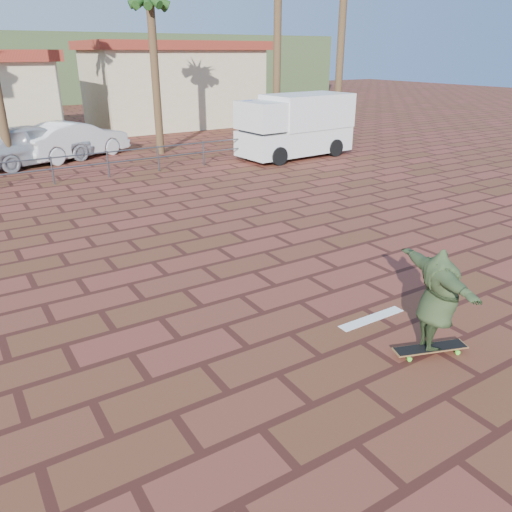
{
  "coord_description": "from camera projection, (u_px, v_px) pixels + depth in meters",
  "views": [
    {
      "loc": [
        -5.23,
        -6.71,
        4.43
      ],
      "look_at": [
        -0.52,
        0.75,
        0.8
      ],
      "focal_mm": 35.0,
      "sensor_mm": 36.0,
      "label": 1
    }
  ],
  "objects": [
    {
      "name": "car_silver",
      "position": [
        32.0,
        144.0,
        20.74
      ],
      "size": [
        5.41,
        3.38,
        1.72
      ],
      "primitive_type": "imported",
      "rotation": [
        0.0,
        0.0,
        1.86
      ],
      "color": "#A7A9AE",
      "rests_on": "ground"
    },
    {
      "name": "skateboarder",
      "position": [
        438.0,
        300.0,
        7.53
      ],
      "size": [
        1.22,
        2.11,
        1.66
      ],
      "primitive_type": "imported",
      "rotation": [
        0.0,
        0.0,
        1.22
      ],
      "color": "#2A381E",
      "rests_on": "longboard"
    },
    {
      "name": "longboard",
      "position": [
        430.0,
        348.0,
        7.85
      ],
      "size": [
        1.22,
        0.65,
        0.12
      ],
      "rotation": [
        0.0,
        0.0,
        -0.34
      ],
      "color": "olive",
      "rests_on": "ground"
    },
    {
      "name": "car_white",
      "position": [
        74.0,
        140.0,
        22.07
      ],
      "size": [
        5.15,
        3.41,
        1.6
      ],
      "primitive_type": "imported",
      "rotation": [
        0.0,
        0.0,
        1.96
      ],
      "color": "silver",
      "rests_on": "ground"
    },
    {
      "name": "street_sign",
      "position": [
        248.0,
        119.0,
        21.28
      ],
      "size": [
        0.51,
        0.15,
        2.51
      ],
      "rotation": [
        0.0,
        0.0,
        0.2
      ],
      "color": "gray",
      "rests_on": "ground"
    },
    {
      "name": "ground",
      "position": [
        300.0,
        302.0,
        9.52
      ],
      "size": [
        120.0,
        120.0,
        0.0
      ],
      "primitive_type": "plane",
      "color": "brown",
      "rests_on": "ground"
    },
    {
      "name": "paint_stripe",
      "position": [
        372.0,
        318.0,
        8.92
      ],
      "size": [
        1.4,
        0.22,
        0.01
      ],
      "primitive_type": "cube",
      "color": "white",
      "rests_on": "ground"
    },
    {
      "name": "palm_center",
      "position": [
        150.0,
        2.0,
        20.95
      ],
      "size": [
        2.4,
        2.4,
        7.75
      ],
      "color": "brown",
      "rests_on": "ground"
    },
    {
      "name": "building_east",
      "position": [
        173.0,
        84.0,
        31.27
      ],
      "size": [
        10.6,
        6.6,
        5.0
      ],
      "color": "beige",
      "rests_on": "ground"
    },
    {
      "name": "campervan",
      "position": [
        296.0,
        125.0,
        22.1
      ],
      "size": [
        5.34,
        2.59,
        2.69
      ],
      "rotation": [
        0.0,
        0.0,
        0.07
      ],
      "color": "silver",
      "rests_on": "ground"
    },
    {
      "name": "guardrail",
      "position": [
        108.0,
        159.0,
        18.65
      ],
      "size": [
        24.06,
        0.06,
        1.0
      ],
      "color": "#47494F",
      "rests_on": "ground"
    }
  ]
}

